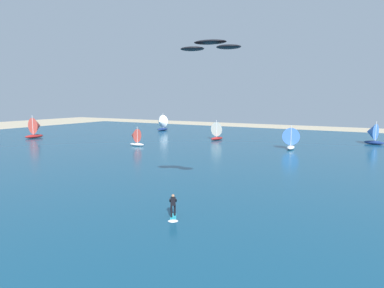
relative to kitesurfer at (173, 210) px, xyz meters
name	(u,v)px	position (x,y,z in m)	size (l,w,h in m)	color
ocean	(292,156)	(0.48, 31.18, -0.65)	(160.00, 90.00, 0.10)	navy
kitesurfer	(173,210)	(0.00, 0.00, 0.00)	(1.53, 1.95, 1.67)	#26B2CC
kite	(210,46)	(1.13, 3.38, 11.64)	(4.78, 2.16, 0.70)	black
sailboat_heeled_over	(135,137)	(-26.54, 28.49, 0.97)	(2.95, 2.50, 3.44)	silver
sailboat_outermost	(291,138)	(-1.45, 38.41, 1.24)	(3.01, 3.51, 4.02)	white
sailboat_mid_right	(161,123)	(-39.29, 54.99, 1.47)	(3.36, 3.93, 4.54)	navy
sailboat_near_shore	(218,131)	(-17.62, 44.11, 1.27)	(3.16, 3.62, 4.09)	maroon
sailboat_anchored_offshore	(36,127)	(-52.92, 28.03, 1.62)	(3.53, 4.15, 4.84)	maroon
sailboat_center_horizon	(372,134)	(9.79, 52.01, 1.34)	(3.78, 3.34, 4.25)	navy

